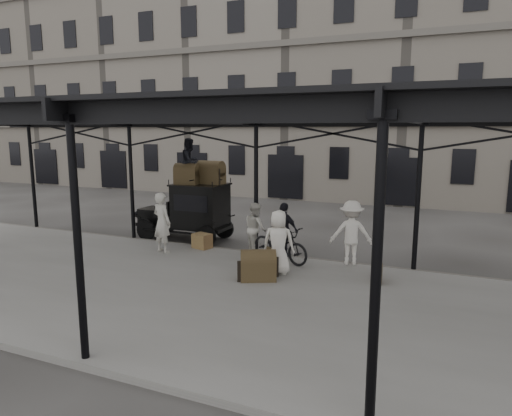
% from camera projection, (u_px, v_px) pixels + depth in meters
% --- Properties ---
extents(ground, '(120.00, 120.00, 0.00)m').
position_uv_depth(ground, '(230.00, 273.00, 13.44)').
color(ground, '#383533').
rests_on(ground, ground).
extents(platform, '(28.00, 8.00, 0.15)m').
position_uv_depth(platform, '(195.00, 292.00, 11.62)').
color(platform, slate).
rests_on(platform, ground).
extents(canopy, '(22.50, 9.00, 4.74)m').
position_uv_depth(canopy, '(196.00, 112.00, 11.10)').
color(canopy, black).
rests_on(canopy, ground).
extents(building_frontage, '(64.00, 8.00, 14.00)m').
position_uv_depth(building_frontage, '(356.00, 84.00, 28.57)').
color(building_frontage, slate).
rests_on(building_frontage, ground).
extents(taxi, '(3.65, 1.55, 2.18)m').
position_uv_depth(taxi, '(193.00, 209.00, 17.22)').
color(taxi, black).
rests_on(taxi, ground).
extents(porter_left, '(0.83, 0.65, 2.00)m').
position_uv_depth(porter_left, '(162.00, 222.00, 15.04)').
color(porter_left, beige).
rests_on(porter_left, platform).
extents(porter_midleft, '(1.03, 1.03, 1.68)m').
position_uv_depth(porter_midleft, '(256.00, 228.00, 14.88)').
color(porter_midleft, beige).
rests_on(porter_midleft, platform).
extents(porter_centre, '(0.96, 0.70, 1.82)m').
position_uv_depth(porter_centre, '(278.00, 242.00, 12.75)').
color(porter_centre, silver).
rests_on(porter_centre, platform).
extents(porter_official, '(1.10, 0.69, 1.74)m').
position_uv_depth(porter_official, '(284.00, 230.00, 14.49)').
color(porter_official, black).
rests_on(porter_official, platform).
extents(porter_right, '(1.40, 1.02, 1.94)m').
position_uv_depth(porter_right, '(351.00, 233.00, 13.65)').
color(porter_right, silver).
rests_on(porter_right, platform).
extents(bicycle, '(2.21, 1.39, 1.10)m').
position_uv_depth(bicycle, '(280.00, 244.00, 13.99)').
color(bicycle, black).
rests_on(bicycle, platform).
extents(porter_roof, '(0.64, 0.82, 1.68)m').
position_uv_depth(porter_roof, '(190.00, 161.00, 16.83)').
color(porter_roof, black).
rests_on(porter_roof, taxi).
extents(steamer_trunk_roof_near, '(0.93, 0.63, 0.64)m').
position_uv_depth(steamer_trunk_roof_near, '(187.00, 175.00, 16.80)').
color(steamer_trunk_roof_near, '#4A3C22').
rests_on(steamer_trunk_roof_near, taxi).
extents(steamer_trunk_roof_far, '(1.01, 0.66, 0.71)m').
position_uv_depth(steamer_trunk_roof_far, '(211.00, 174.00, 16.91)').
color(steamer_trunk_roof_far, '#4A3C22').
rests_on(steamer_trunk_roof_far, taxi).
extents(steamer_trunk_platform, '(1.11, 0.93, 0.70)m').
position_uv_depth(steamer_trunk_platform, '(258.00, 267.00, 12.32)').
color(steamer_trunk_platform, '#4A3C22').
rests_on(steamer_trunk_platform, platform).
extents(wicker_hamper, '(0.70, 0.60, 0.50)m').
position_uv_depth(wicker_hamper, '(202.00, 241.00, 15.63)').
color(wicker_hamper, olive).
rests_on(wicker_hamper, platform).
extents(suitcase_upright, '(0.21, 0.61, 0.45)m').
position_uv_depth(suitcase_upright, '(379.00, 274.00, 12.13)').
color(suitcase_upright, '#4A3C22').
rests_on(suitcase_upright, platform).
extents(suitcase_flat, '(0.61, 0.18, 0.40)m').
position_uv_depth(suitcase_flat, '(274.00, 254.00, 14.17)').
color(suitcase_flat, '#4A3C22').
rests_on(suitcase_flat, platform).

